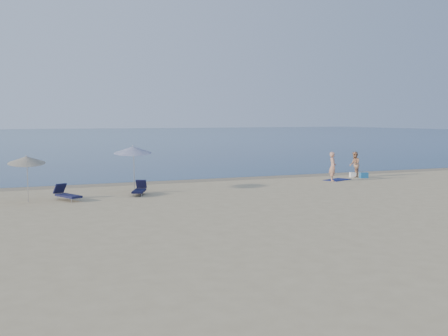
# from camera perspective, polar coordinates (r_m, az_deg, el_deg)

# --- Properties ---
(sea) EXTENTS (240.00, 160.00, 0.01)m
(sea) POSITION_cam_1_polar(r_m,az_deg,el_deg) (111.75, -15.96, 3.08)
(sea) COLOR #0C2949
(sea) RESTS_ON ground
(wet_sand_strip) EXTENTS (240.00, 1.60, 0.00)m
(wet_sand_strip) POSITION_cam_1_polar(r_m,az_deg,el_deg) (33.45, 1.56, -1.08)
(wet_sand_strip) COLOR #847254
(wet_sand_strip) RESTS_ON ground
(person_left) EXTENTS (0.61, 0.72, 1.67)m
(person_left) POSITION_cam_1_polar(r_m,az_deg,el_deg) (32.62, 10.98, 0.14)
(person_left) COLOR tan
(person_left) RESTS_ON ground
(person_right) EXTENTS (0.89, 0.95, 1.56)m
(person_right) POSITION_cam_1_polar(r_m,az_deg,el_deg) (35.05, 13.14, 0.35)
(person_right) COLOR tan
(person_right) RESTS_ON ground
(beach_towel) EXTENTS (1.86, 1.48, 0.03)m
(beach_towel) POSITION_cam_1_polar(r_m,az_deg,el_deg) (33.37, 11.43, -1.17)
(beach_towel) COLOR #0F174C
(beach_towel) RESTS_ON ground
(white_bag) EXTENTS (0.41, 0.38, 0.29)m
(white_bag) POSITION_cam_1_polar(r_m,az_deg,el_deg) (35.09, 12.94, -0.68)
(white_bag) COLOR white
(white_bag) RESTS_ON ground
(blue_cooler) EXTENTS (0.54, 0.45, 0.33)m
(blue_cooler) POSITION_cam_1_polar(r_m,az_deg,el_deg) (34.77, 14.01, -0.72)
(blue_cooler) COLOR #1C5F9C
(blue_cooler) RESTS_ON ground
(umbrella_near) EXTENTS (2.32, 2.33, 2.37)m
(umbrella_near) POSITION_cam_1_polar(r_m,az_deg,el_deg) (27.51, -9.25, 1.84)
(umbrella_near) COLOR silver
(umbrella_near) RESTS_ON ground
(umbrella_far) EXTENTS (1.68, 1.71, 2.12)m
(umbrella_far) POSITION_cam_1_polar(r_m,az_deg,el_deg) (25.49, -19.42, 0.79)
(umbrella_far) COLOR silver
(umbrella_far) RESTS_ON ground
(lounger_left) EXTENTS (1.12, 1.68, 0.71)m
(lounger_left) POSITION_cam_1_polar(r_m,az_deg,el_deg) (25.60, -15.67, -2.61)
(lounger_left) COLOR #15173A
(lounger_left) RESTS_ON ground
(lounger_right) EXTENTS (1.06, 1.58, 0.66)m
(lounger_right) POSITION_cam_1_polar(r_m,az_deg,el_deg) (26.71, -8.58, -2.19)
(lounger_right) COLOR #141538
(lounger_right) RESTS_ON ground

